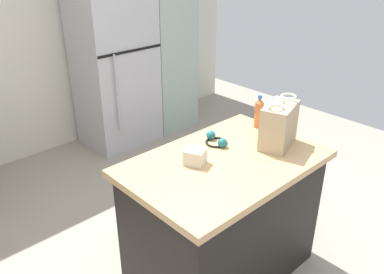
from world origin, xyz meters
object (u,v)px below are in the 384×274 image
(kitchen_island, at_px, (223,218))
(tall_cabinet, at_px, (164,43))
(refrigerator, at_px, (115,65))
(small_box, at_px, (195,157))
(bottle, at_px, (259,113))
(shopping_bag, at_px, (279,125))
(ear_defenders, at_px, (217,140))

(kitchen_island, distance_m, tall_cabinet, 2.68)
(refrigerator, xyz_separation_m, small_box, (-0.83, -2.15, 0.05))
(kitchen_island, relative_size, refrigerator, 0.69)
(kitchen_island, xyz_separation_m, bottle, (0.53, 0.17, 0.56))
(small_box, bearing_deg, shopping_bag, -18.60)
(kitchen_island, distance_m, ear_defenders, 0.52)
(tall_cabinet, bearing_deg, ear_defenders, -120.92)
(ear_defenders, bearing_deg, bottle, -3.49)
(shopping_bag, bearing_deg, tall_cabinet, 67.85)
(tall_cabinet, bearing_deg, kitchen_island, -121.09)
(shopping_bag, bearing_deg, small_box, 161.40)
(tall_cabinet, bearing_deg, small_box, -125.26)
(shopping_bag, bearing_deg, ear_defenders, 133.15)
(refrigerator, bearing_deg, shopping_bag, -96.32)
(refrigerator, relative_size, tall_cabinet, 0.87)
(refrigerator, bearing_deg, small_box, -111.03)
(refrigerator, height_order, shopping_bag, refrigerator)
(bottle, bearing_deg, small_box, -173.77)
(kitchen_island, distance_m, bottle, 0.79)
(refrigerator, bearing_deg, ear_defenders, -104.59)
(kitchen_island, height_order, refrigerator, refrigerator)
(refrigerator, height_order, small_box, refrigerator)
(kitchen_island, relative_size, small_box, 10.39)
(kitchen_island, bearing_deg, ear_defenders, 57.14)
(small_box, bearing_deg, tall_cabinet, 54.74)
(kitchen_island, xyz_separation_m, ear_defenders, (0.12, 0.19, 0.47))
(small_box, relative_size, ear_defenders, 0.61)
(small_box, height_order, ear_defenders, small_box)
(bottle, height_order, ear_defenders, bottle)
(tall_cabinet, bearing_deg, shopping_bag, -112.15)
(ear_defenders, bearing_deg, tall_cabinet, 59.08)
(refrigerator, relative_size, shopping_bag, 5.38)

